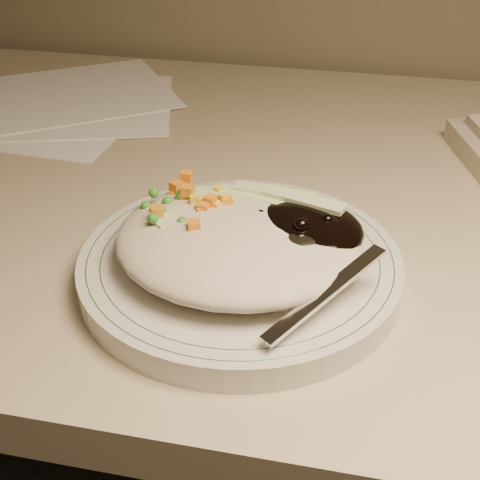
# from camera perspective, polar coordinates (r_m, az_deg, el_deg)

# --- Properties ---
(desk) EXTENTS (1.40, 0.70, 0.74)m
(desk) POSITION_cam_1_polar(r_m,az_deg,el_deg) (0.80, 9.00, -8.26)
(desk) COLOR tan
(desk) RESTS_ON ground
(plate) EXTENTS (0.26, 0.26, 0.02)m
(plate) POSITION_cam_1_polar(r_m,az_deg,el_deg) (0.54, 0.00, -2.34)
(plate) COLOR silver
(plate) RESTS_ON desk
(plate_rim) EXTENTS (0.24, 0.24, 0.00)m
(plate_rim) POSITION_cam_1_polar(r_m,az_deg,el_deg) (0.53, 0.00, -1.45)
(plate_rim) COLOR #144723
(plate_rim) RESTS_ON plate
(meal) EXTENTS (0.21, 0.19, 0.05)m
(meal) POSITION_cam_1_polar(r_m,az_deg,el_deg) (0.52, 0.45, 0.43)
(meal) COLOR #BCB298
(meal) RESTS_ON plate
(papers) EXTENTS (0.37, 0.35, 0.00)m
(papers) POSITION_cam_1_polar(r_m,az_deg,el_deg) (0.91, -16.59, 10.97)
(papers) COLOR white
(papers) RESTS_ON desk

